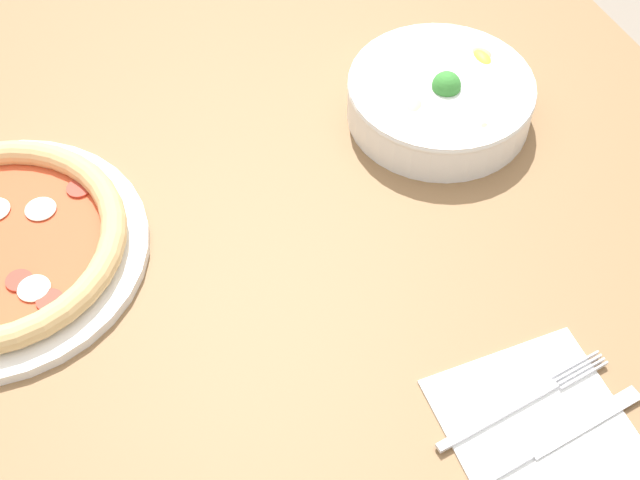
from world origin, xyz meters
TOP-DOWN VIEW (x-y plane):
  - dining_table at (0.00, 0.00)m, footprint 1.08×1.09m
  - bowl at (-0.01, 0.26)m, footprint 0.21×0.21m
  - napkin at (0.37, 0.15)m, footprint 0.16×0.16m
  - fork at (0.34, 0.15)m, footprint 0.03×0.18m
  - knife at (0.39, 0.14)m, footprint 0.03×0.20m

SIDE VIEW (x-z plane):
  - dining_table at x=0.00m, z-range 0.28..1.04m
  - napkin at x=0.37m, z-range 0.76..0.76m
  - knife at x=0.39m, z-range 0.76..0.77m
  - fork at x=0.34m, z-range 0.76..0.77m
  - bowl at x=-0.01m, z-range 0.75..0.82m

